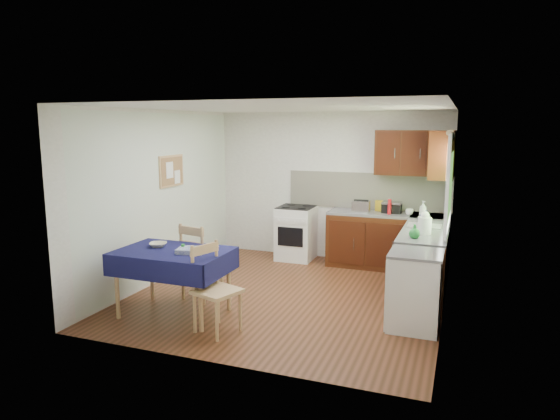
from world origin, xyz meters
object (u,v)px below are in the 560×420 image
(chair_near, at_px, (214,286))
(toaster, at_px, (361,206))
(chair_far, at_px, (199,259))
(dining_table, at_px, (173,259))
(sandwich_press, at_px, (392,207))
(kettle, at_px, (425,224))
(dish_rack, at_px, (424,225))

(chair_near, distance_m, toaster, 3.30)
(chair_far, bearing_deg, toaster, -114.88)
(dining_table, relative_size, sandwich_press, 4.45)
(toaster, height_order, kettle, kettle)
(chair_near, relative_size, sandwich_press, 3.33)
(chair_near, height_order, kettle, kettle)
(chair_far, height_order, chair_near, chair_far)
(sandwich_press, bearing_deg, chair_far, -147.01)
(chair_near, bearing_deg, kettle, -30.08)
(toaster, distance_m, kettle, 1.69)
(dining_table, bearing_deg, dish_rack, 36.46)
(sandwich_press, bearing_deg, chair_near, -129.28)
(chair_far, distance_m, chair_near, 1.11)
(sandwich_press, height_order, dish_rack, dish_rack)
(dining_table, relative_size, chair_near, 1.33)
(dining_table, xyz_separation_m, dish_rack, (2.74, 2.01, 0.23))
(chair_far, height_order, toaster, toaster)
(chair_far, distance_m, sandwich_press, 3.24)
(dish_rack, height_order, kettle, kettle)
(toaster, relative_size, kettle, 0.92)
(dining_table, bearing_deg, kettle, 29.13)
(toaster, distance_m, sandwich_press, 0.49)
(kettle, bearing_deg, dining_table, -151.04)
(dining_table, xyz_separation_m, kettle, (2.77, 1.53, 0.33))
(toaster, bearing_deg, chair_near, -127.32)
(chair_far, xyz_separation_m, sandwich_press, (2.15, 2.38, 0.45))
(kettle, bearing_deg, chair_far, -161.42)
(chair_far, distance_m, dish_rack, 3.09)
(sandwich_press, bearing_deg, dish_rack, -74.16)
(dining_table, distance_m, toaster, 3.32)
(toaster, bearing_deg, chair_far, -146.38)
(dining_table, height_order, sandwich_press, sandwich_press)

